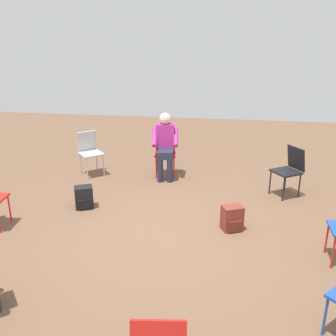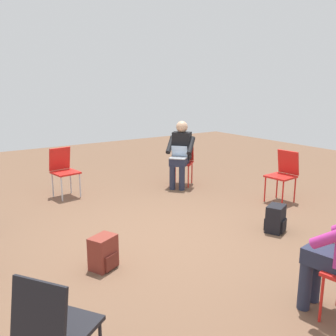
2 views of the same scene
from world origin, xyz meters
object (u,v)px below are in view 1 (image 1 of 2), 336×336
(chair_northeast, at_px, (290,168))
(chair_northwest, at_px, (90,150))
(chair_north, at_px, (165,150))
(backpack_near_laptop_user, at_px, (232,219))
(backpack_by_empty_chair, at_px, (84,198))
(person_in_magenta, at_px, (165,142))

(chair_northeast, distance_m, chair_northwest, 3.74)
(chair_northeast, bearing_deg, chair_north, 38.91)
(chair_north, xyz_separation_m, backpack_near_laptop_user, (1.29, -2.09, -0.34))
(chair_north, height_order, backpack_by_empty_chair, chair_north)
(chair_northeast, distance_m, backpack_near_laptop_user, 1.71)
(person_in_magenta, distance_m, backpack_near_laptop_user, 2.36)
(chair_northeast, relative_size, person_in_magenta, 0.69)
(chair_northwest, height_order, backpack_near_laptop_user, chair_northwest)
(chair_northeast, height_order, backpack_near_laptop_user, chair_northeast)
(chair_north, bearing_deg, chair_northeast, 154.02)
(chair_north, relative_size, chair_northwest, 1.00)
(chair_north, relative_size, chair_northeast, 1.00)
(backpack_by_empty_chair, bearing_deg, chair_north, 59.04)
(chair_northeast, xyz_separation_m, chair_northwest, (-3.71, 0.48, 0.00))
(chair_northeast, xyz_separation_m, person_in_magenta, (-2.22, 0.54, 0.20))
(person_in_magenta, xyz_separation_m, backpack_by_empty_chair, (-1.06, -1.56, -0.54))
(chair_north, relative_size, backpack_by_empty_chair, 2.36)
(chair_northwest, height_order, person_in_magenta, person_in_magenta)
(chair_north, height_order, chair_northwest, same)
(chair_north, distance_m, chair_northwest, 1.48)
(chair_northeast, relative_size, backpack_by_empty_chair, 2.36)
(chair_north, bearing_deg, chair_northwest, 0.22)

